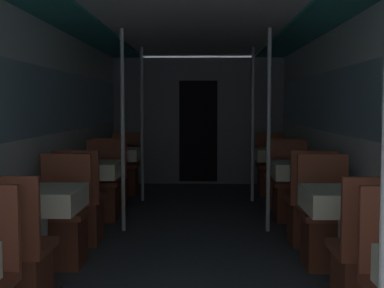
# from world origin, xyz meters

# --- Properties ---
(wall_left) EXTENTS (0.05, 9.97, 2.12)m
(wall_left) POSITION_xyz_m (-1.46, 3.59, 1.10)
(wall_left) COLOR silver
(wall_left) RESTS_ON ground_plane
(wall_right) EXTENTS (0.05, 9.97, 2.12)m
(wall_right) POSITION_xyz_m (1.46, 3.59, 1.10)
(wall_right) COLOR silver
(wall_right) RESTS_ON ground_plane
(ceiling_panel) EXTENTS (2.92, 9.97, 0.07)m
(ceiling_panel) POSITION_xyz_m (0.00, 3.59, 2.16)
(ceiling_panel) COLOR white
(ceiling_panel) RESTS_ON wall_left
(bulkhead_far) EXTENTS (2.86, 0.09, 2.12)m
(bulkhead_far) POSITION_xyz_m (0.00, 7.68, 1.06)
(bulkhead_far) COLOR slate
(bulkhead_far) RESTS_ON ground_plane
(dining_table_left_1) EXTENTS (0.57, 0.57, 0.73)m
(dining_table_left_1) POSITION_xyz_m (-1.09, 2.46, 0.62)
(dining_table_left_1) COLOR #4C4C51
(dining_table_left_1) RESTS_ON ground_plane
(chair_left_near_1) EXTENTS (0.43, 0.43, 0.91)m
(chair_left_near_1) POSITION_xyz_m (-1.09, 1.91, 0.29)
(chair_left_near_1) COLOR brown
(chair_left_near_1) RESTS_ON ground_plane
(chair_left_far_1) EXTENTS (0.43, 0.43, 0.91)m
(chair_left_far_1) POSITION_xyz_m (-1.09, 3.00, 0.29)
(chair_left_far_1) COLOR brown
(chair_left_far_1) RESTS_ON ground_plane
(dining_table_left_2) EXTENTS (0.57, 0.57, 0.73)m
(dining_table_left_2) POSITION_xyz_m (-1.09, 4.24, 0.62)
(dining_table_left_2) COLOR #4C4C51
(dining_table_left_2) RESTS_ON ground_plane
(chair_left_near_2) EXTENTS (0.43, 0.43, 0.91)m
(chair_left_near_2) POSITION_xyz_m (-1.09, 3.69, 0.29)
(chair_left_near_2) COLOR brown
(chair_left_near_2) RESTS_ON ground_plane
(chair_left_far_2) EXTENTS (0.43, 0.43, 0.91)m
(chair_left_far_2) POSITION_xyz_m (-1.09, 4.79, 0.29)
(chair_left_far_2) COLOR brown
(chair_left_far_2) RESTS_ON ground_plane
(support_pole_left_2) EXTENTS (0.04, 0.04, 2.12)m
(support_pole_left_2) POSITION_xyz_m (-0.76, 4.24, 1.06)
(support_pole_left_2) COLOR silver
(support_pole_left_2) RESTS_ON ground_plane
(dining_table_left_3) EXTENTS (0.57, 0.57, 0.73)m
(dining_table_left_3) POSITION_xyz_m (-1.09, 6.03, 0.62)
(dining_table_left_3) COLOR #4C4C51
(dining_table_left_3) RESTS_ON ground_plane
(chair_left_near_3) EXTENTS (0.43, 0.43, 0.91)m
(chair_left_near_3) POSITION_xyz_m (-1.09, 5.48, 0.29)
(chair_left_near_3) COLOR brown
(chair_left_near_3) RESTS_ON ground_plane
(chair_left_far_3) EXTENTS (0.43, 0.43, 0.91)m
(chair_left_far_3) POSITION_xyz_m (-1.09, 6.58, 0.29)
(chair_left_far_3) COLOR brown
(chair_left_far_3) RESTS_ON ground_plane
(support_pole_left_3) EXTENTS (0.04, 0.04, 2.12)m
(support_pole_left_3) POSITION_xyz_m (-0.76, 6.03, 1.06)
(support_pole_left_3) COLOR silver
(support_pole_left_3) RESTS_ON ground_plane
(dining_table_right_1) EXTENTS (0.57, 0.57, 0.73)m
(dining_table_right_1) POSITION_xyz_m (1.09, 2.46, 0.62)
(dining_table_right_1) COLOR #4C4C51
(dining_table_right_1) RESTS_ON ground_plane
(chair_right_near_1) EXTENTS (0.43, 0.43, 0.91)m
(chair_right_near_1) POSITION_xyz_m (1.09, 1.91, 0.29)
(chair_right_near_1) COLOR brown
(chair_right_near_1) RESTS_ON ground_plane
(chair_right_far_1) EXTENTS (0.43, 0.43, 0.91)m
(chair_right_far_1) POSITION_xyz_m (1.09, 3.00, 0.29)
(chair_right_far_1) COLOR brown
(chair_right_far_1) RESTS_ON ground_plane
(dining_table_right_2) EXTENTS (0.57, 0.57, 0.73)m
(dining_table_right_2) POSITION_xyz_m (1.09, 4.24, 0.62)
(dining_table_right_2) COLOR #4C4C51
(dining_table_right_2) RESTS_ON ground_plane
(chair_right_near_2) EXTENTS (0.43, 0.43, 0.91)m
(chair_right_near_2) POSITION_xyz_m (1.09, 3.69, 0.29)
(chair_right_near_2) COLOR brown
(chair_right_near_2) RESTS_ON ground_plane
(chair_right_far_2) EXTENTS (0.43, 0.43, 0.91)m
(chair_right_far_2) POSITION_xyz_m (1.09, 4.79, 0.29)
(chair_right_far_2) COLOR brown
(chair_right_far_2) RESTS_ON ground_plane
(support_pole_right_2) EXTENTS (0.04, 0.04, 2.12)m
(support_pole_right_2) POSITION_xyz_m (0.76, 4.24, 1.06)
(support_pole_right_2) COLOR silver
(support_pole_right_2) RESTS_ON ground_plane
(dining_table_right_3) EXTENTS (0.57, 0.57, 0.73)m
(dining_table_right_3) POSITION_xyz_m (1.09, 6.03, 0.62)
(dining_table_right_3) COLOR #4C4C51
(dining_table_right_3) RESTS_ON ground_plane
(chair_right_near_3) EXTENTS (0.43, 0.43, 0.91)m
(chair_right_near_3) POSITION_xyz_m (1.09, 5.48, 0.29)
(chair_right_near_3) COLOR brown
(chair_right_near_3) RESTS_ON ground_plane
(chair_right_far_3) EXTENTS (0.43, 0.43, 0.91)m
(chair_right_far_3) POSITION_xyz_m (1.09, 6.58, 0.29)
(chair_right_far_3) COLOR brown
(chair_right_far_3) RESTS_ON ground_plane
(support_pole_right_3) EXTENTS (0.04, 0.04, 2.12)m
(support_pole_right_3) POSITION_xyz_m (0.76, 6.03, 1.06)
(support_pole_right_3) COLOR silver
(support_pole_right_3) RESTS_ON ground_plane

